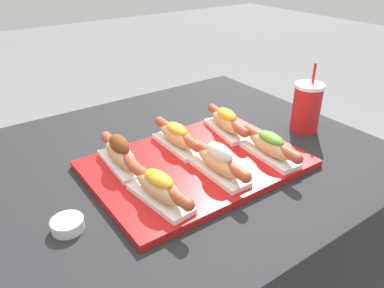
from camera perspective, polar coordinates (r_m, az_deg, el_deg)
name	(u,v)px	position (r m, az deg, el deg)	size (l,w,h in m)	color
patio_table	(175,259)	(1.24, -2.57, -17.06)	(1.10, 0.90, 0.75)	#232326
serving_tray	(197,164)	(0.95, 0.70, -3.07)	(0.52, 0.37, 0.02)	red
hot_dog_0	(159,188)	(0.79, -5.03, -6.62)	(0.08, 0.21, 0.07)	white
hot_dog_1	(219,161)	(0.88, 4.15, -2.64)	(0.06, 0.21, 0.08)	white
hot_dog_2	(270,146)	(0.97, 11.85, -0.25)	(0.07, 0.21, 0.07)	white
hot_dog_3	(120,153)	(0.93, -10.90, -1.36)	(0.07, 0.21, 0.08)	white
hot_dog_4	(177,136)	(1.00, -2.29, 1.23)	(0.06, 0.21, 0.07)	white
hot_dog_5	(227,122)	(1.08, 5.40, 3.36)	(0.09, 0.21, 0.07)	white
sauce_bowl	(67,224)	(0.80, -18.45, -11.49)	(0.07, 0.07, 0.02)	white
drink_cup	(306,107)	(1.16, 17.05, 5.35)	(0.09, 0.09, 0.21)	red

